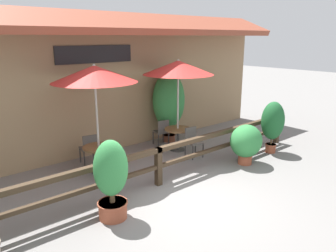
{
  "coord_description": "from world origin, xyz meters",
  "views": [
    {
      "loc": [
        -4.55,
        -4.68,
        3.47
      ],
      "look_at": [
        0.75,
        1.58,
        1.24
      ],
      "focal_mm": 35.0,
      "sensor_mm": 36.0,
      "label": 1
    }
  ],
  "objects_px": {
    "patio_umbrella_near": "(94,74)",
    "dining_table_middle": "(178,133)",
    "chair_middle_wallside": "(162,131)",
    "potted_plant_small_flowering": "(111,177)",
    "patio_umbrella_middle": "(178,68)",
    "potted_plant_corner_fern": "(169,101)",
    "chair_middle_streetside": "(193,140)",
    "potted_plant_entrance_palm": "(273,122)",
    "dining_table_near": "(99,152)",
    "chair_near_streetside": "(112,162)",
    "chair_near_wallside": "(89,147)",
    "potted_plant_tall_tropical": "(246,142)"
  },
  "relations": [
    {
      "from": "chair_near_wallside",
      "to": "potted_plant_corner_fern",
      "type": "height_order",
      "value": "potted_plant_corner_fern"
    },
    {
      "from": "dining_table_near",
      "to": "chair_middle_wallside",
      "type": "height_order",
      "value": "chair_middle_wallside"
    },
    {
      "from": "patio_umbrella_near",
      "to": "chair_middle_streetside",
      "type": "relative_size",
      "value": 3.24
    },
    {
      "from": "dining_table_near",
      "to": "potted_plant_entrance_palm",
      "type": "distance_m",
      "value": 5.26
    },
    {
      "from": "dining_table_middle",
      "to": "chair_middle_wallside",
      "type": "bearing_deg",
      "value": 96.19
    },
    {
      "from": "chair_near_wallside",
      "to": "potted_plant_entrance_palm",
      "type": "relative_size",
      "value": 0.55
    },
    {
      "from": "patio_umbrella_near",
      "to": "chair_near_wallside",
      "type": "distance_m",
      "value": 2.21
    },
    {
      "from": "chair_middle_streetside",
      "to": "potted_plant_entrance_palm",
      "type": "bearing_deg",
      "value": -24.34
    },
    {
      "from": "chair_near_streetside",
      "to": "chair_middle_wallside",
      "type": "height_order",
      "value": "same"
    },
    {
      "from": "chair_middle_streetside",
      "to": "potted_plant_small_flowering",
      "type": "distance_m",
      "value": 3.96
    },
    {
      "from": "patio_umbrella_near",
      "to": "dining_table_middle",
      "type": "bearing_deg",
      "value": -0.87
    },
    {
      "from": "patio_umbrella_near",
      "to": "chair_middle_wallside",
      "type": "xyz_separation_m",
      "value": [
        2.66,
        0.66,
        -2.1
      ]
    },
    {
      "from": "patio_umbrella_near",
      "to": "potted_plant_entrance_palm",
      "type": "bearing_deg",
      "value": -23.13
    },
    {
      "from": "chair_near_wallside",
      "to": "potted_plant_tall_tropical",
      "type": "distance_m",
      "value": 4.39
    },
    {
      "from": "dining_table_near",
      "to": "chair_middle_wallside",
      "type": "distance_m",
      "value": 2.74
    },
    {
      "from": "potted_plant_corner_fern",
      "to": "dining_table_near",
      "type": "bearing_deg",
      "value": -164.45
    },
    {
      "from": "dining_table_near",
      "to": "potted_plant_tall_tropical",
      "type": "relative_size",
      "value": 0.73
    },
    {
      "from": "patio_umbrella_near",
      "to": "chair_near_wallside",
      "type": "relative_size",
      "value": 3.24
    },
    {
      "from": "patio_umbrella_near",
      "to": "chair_near_wallside",
      "type": "xyz_separation_m",
      "value": [
        0.06,
        0.69,
        -2.1
      ]
    },
    {
      "from": "chair_middle_streetside",
      "to": "chair_middle_wallside",
      "type": "height_order",
      "value": "same"
    },
    {
      "from": "patio_umbrella_near",
      "to": "patio_umbrella_middle",
      "type": "distance_m",
      "value": 2.74
    },
    {
      "from": "patio_umbrella_near",
      "to": "dining_table_middle",
      "type": "height_order",
      "value": "patio_umbrella_near"
    },
    {
      "from": "chair_middle_streetside",
      "to": "chair_near_streetside",
      "type": "bearing_deg",
      "value": -173.22
    },
    {
      "from": "chair_near_wallside",
      "to": "potted_plant_small_flowering",
      "type": "height_order",
      "value": "potted_plant_small_flowering"
    },
    {
      "from": "patio_umbrella_near",
      "to": "potted_plant_tall_tropical",
      "type": "bearing_deg",
      "value": -31.98
    },
    {
      "from": "chair_middle_streetside",
      "to": "potted_plant_small_flowering",
      "type": "bearing_deg",
      "value": -150.24
    },
    {
      "from": "dining_table_middle",
      "to": "potted_plant_tall_tropical",
      "type": "relative_size",
      "value": 0.73
    },
    {
      "from": "chair_near_wallside",
      "to": "potted_plant_entrance_palm",
      "type": "bearing_deg",
      "value": 158.54
    },
    {
      "from": "chair_middle_streetside",
      "to": "potted_plant_corner_fern",
      "type": "xyz_separation_m",
      "value": [
        0.43,
        1.62,
        0.9
      ]
    },
    {
      "from": "dining_table_near",
      "to": "potted_plant_small_flowering",
      "type": "relative_size",
      "value": 0.51
    },
    {
      "from": "patio_umbrella_middle",
      "to": "chair_middle_wallside",
      "type": "xyz_separation_m",
      "value": [
        -0.08,
        0.7,
        -2.1
      ]
    },
    {
      "from": "chair_middle_wallside",
      "to": "potted_plant_small_flowering",
      "type": "bearing_deg",
      "value": 49.23
    },
    {
      "from": "potted_plant_small_flowering",
      "to": "chair_middle_wallside",
      "type": "bearing_deg",
      "value": 38.59
    },
    {
      "from": "patio_umbrella_near",
      "to": "potted_plant_corner_fern",
      "type": "xyz_separation_m",
      "value": [
        3.15,
        0.88,
        -1.2
      ]
    },
    {
      "from": "chair_middle_wallside",
      "to": "chair_near_streetside",
      "type": "bearing_deg",
      "value": 37.15
    },
    {
      "from": "chair_middle_streetside",
      "to": "chair_middle_wallside",
      "type": "relative_size",
      "value": 1.0
    },
    {
      "from": "potted_plant_small_flowering",
      "to": "potted_plant_tall_tropical",
      "type": "height_order",
      "value": "potted_plant_small_flowering"
    },
    {
      "from": "potted_plant_tall_tropical",
      "to": "potted_plant_corner_fern",
      "type": "xyz_separation_m",
      "value": [
        -0.27,
        3.01,
        0.75
      ]
    },
    {
      "from": "patio_umbrella_middle",
      "to": "potted_plant_small_flowering",
      "type": "bearing_deg",
      "value": -149.41
    },
    {
      "from": "patio_umbrella_middle",
      "to": "potted_plant_corner_fern",
      "type": "distance_m",
      "value": 1.56
    },
    {
      "from": "chair_middle_wallside",
      "to": "potted_plant_entrance_palm",
      "type": "distance_m",
      "value": 3.5
    },
    {
      "from": "dining_table_middle",
      "to": "potted_plant_small_flowering",
      "type": "height_order",
      "value": "potted_plant_small_flowering"
    },
    {
      "from": "chair_near_streetside",
      "to": "potted_plant_entrance_palm",
      "type": "distance_m",
      "value": 5.07
    },
    {
      "from": "patio_umbrella_middle",
      "to": "dining_table_middle",
      "type": "relative_size",
      "value": 3.43
    },
    {
      "from": "chair_near_wallside",
      "to": "chair_middle_wallside",
      "type": "height_order",
      "value": "same"
    },
    {
      "from": "dining_table_near",
      "to": "chair_near_streetside",
      "type": "xyz_separation_m",
      "value": [
        -0.04,
        -0.69,
        -0.07
      ]
    },
    {
      "from": "patio_umbrella_near",
      "to": "potted_plant_small_flowering",
      "type": "xyz_separation_m",
      "value": [
        -0.93,
        -2.21,
        -1.72
      ]
    },
    {
      "from": "potted_plant_entrance_palm",
      "to": "potted_plant_corner_fern",
      "type": "xyz_separation_m",
      "value": [
        -1.67,
        2.94,
        0.43
      ]
    },
    {
      "from": "patio_umbrella_middle",
      "to": "potted_plant_corner_fern",
      "type": "height_order",
      "value": "patio_umbrella_middle"
    },
    {
      "from": "potted_plant_small_flowering",
      "to": "potted_plant_tall_tropical",
      "type": "bearing_deg",
      "value": 1.0
    }
  ]
}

